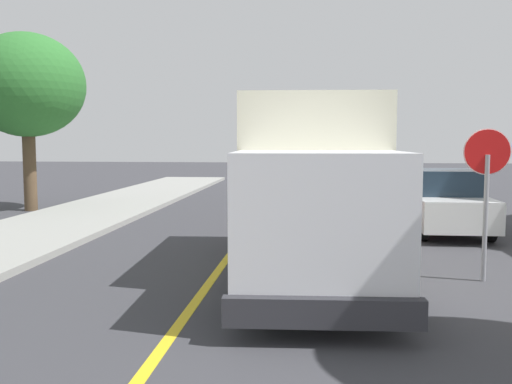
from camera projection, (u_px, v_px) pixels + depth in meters
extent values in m
cube|color=gold|center=(218.00, 271.00, 10.79)|extent=(0.16, 56.00, 0.01)
cube|color=#F2EDCC|center=(309.00, 168.00, 11.21)|extent=(2.63, 5.10, 2.60)
cube|color=silver|center=(319.00, 214.00, 7.77)|extent=(2.37, 2.10, 1.70)
cube|color=#1E2D3D|center=(324.00, 193.00, 6.84)|extent=(2.04, 0.17, 0.75)
cube|color=#2D2D33|center=(323.00, 313.00, 6.79)|extent=(2.41, 0.31, 0.36)
cylinder|color=black|center=(393.00, 281.00, 8.00)|extent=(0.35, 1.01, 1.00)
cylinder|color=black|center=(243.00, 279.00, 8.12)|extent=(0.35, 1.01, 1.00)
cylinder|color=black|center=(355.00, 230.00, 12.53)|extent=(0.35, 1.01, 1.00)
cylinder|color=black|center=(259.00, 229.00, 12.64)|extent=(0.35, 1.01, 1.00)
cube|color=maroon|center=(317.00, 201.00, 16.92)|extent=(1.80, 4.40, 0.76)
cube|color=#1E2D3D|center=(317.00, 177.00, 17.00)|extent=(1.58, 1.80, 0.64)
cylinder|color=black|center=(347.00, 219.00, 15.47)|extent=(0.22, 0.64, 0.64)
cylinder|color=black|center=(288.00, 218.00, 15.63)|extent=(0.22, 0.64, 0.64)
cylinder|color=black|center=(342.00, 207.00, 18.26)|extent=(0.22, 0.64, 0.64)
cylinder|color=black|center=(292.00, 206.00, 18.42)|extent=(0.22, 0.64, 0.64)
cube|color=black|center=(310.00, 185.00, 22.53)|extent=(1.86, 4.42, 0.76)
cube|color=#1E2D3D|center=(311.00, 167.00, 22.62)|extent=(1.61, 1.82, 0.64)
cylinder|color=black|center=(331.00, 198.00, 21.08)|extent=(0.23, 0.64, 0.64)
cylinder|color=black|center=(288.00, 197.00, 21.26)|extent=(0.23, 0.64, 0.64)
cylinder|color=black|center=(330.00, 191.00, 23.87)|extent=(0.23, 0.64, 0.64)
cylinder|color=black|center=(292.00, 190.00, 24.05)|extent=(0.23, 0.64, 0.64)
cube|color=silver|center=(329.00, 174.00, 29.72)|extent=(1.93, 4.45, 0.76)
cube|color=#1E2D3D|center=(329.00, 161.00, 29.81)|extent=(1.64, 1.85, 0.64)
cylinder|color=black|center=(347.00, 183.00, 28.30)|extent=(0.24, 0.65, 0.64)
cylinder|color=black|center=(314.00, 183.00, 28.41)|extent=(0.24, 0.65, 0.64)
cylinder|color=black|center=(342.00, 179.00, 31.10)|extent=(0.24, 0.65, 0.64)
cylinder|color=black|center=(313.00, 179.00, 31.21)|extent=(0.24, 0.65, 0.64)
cube|color=#B7B7BC|center=(320.00, 168.00, 36.71)|extent=(1.91, 4.44, 0.76)
cube|color=#1E2D3D|center=(320.00, 157.00, 36.79)|extent=(1.63, 1.84, 0.64)
cylinder|color=black|center=(334.00, 174.00, 35.28)|extent=(0.24, 0.65, 0.64)
cylinder|color=black|center=(308.00, 174.00, 35.40)|extent=(0.24, 0.65, 0.64)
cylinder|color=black|center=(331.00, 172.00, 38.08)|extent=(0.24, 0.65, 0.64)
cylinder|color=black|center=(307.00, 171.00, 38.20)|extent=(0.24, 0.65, 0.64)
cube|color=silver|center=(443.00, 208.00, 15.24)|extent=(1.81, 4.41, 0.76)
cube|color=#1E2D3D|center=(445.00, 182.00, 15.03)|extent=(1.59, 1.81, 0.64)
cylinder|color=black|center=(404.00, 213.00, 16.74)|extent=(0.22, 0.64, 0.64)
cylinder|color=black|center=(460.00, 214.00, 16.58)|extent=(0.22, 0.64, 0.64)
cylinder|color=black|center=(422.00, 228.00, 13.96)|extent=(0.22, 0.64, 0.64)
cylinder|color=black|center=(489.00, 229.00, 13.79)|extent=(0.22, 0.64, 0.64)
cylinder|color=gray|center=(485.00, 218.00, 9.92)|extent=(0.08, 0.08, 2.20)
cylinder|color=red|center=(487.00, 152.00, 9.84)|extent=(0.76, 0.03, 0.76)
cylinder|color=white|center=(487.00, 152.00, 9.86)|extent=(0.80, 0.02, 0.80)
cylinder|color=brown|center=(30.00, 173.00, 19.78)|extent=(0.44, 0.44, 2.63)
ellipsoid|color=#2D702D|center=(27.00, 85.00, 19.51)|extent=(3.91, 3.91, 3.52)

